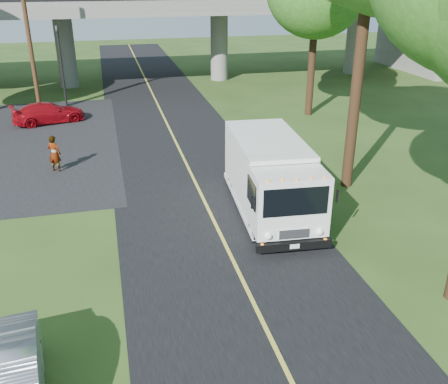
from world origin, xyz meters
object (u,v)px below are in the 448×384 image
object	(u,v)px
utility_pole	(29,39)
step_van	(270,175)
traffic_signal	(60,57)
pedestrian	(54,154)
red_sedan	(49,113)

from	to	relation	value
utility_pole	step_van	size ratio (longest dim) A/B	1.33
traffic_signal	pedestrian	distance (m)	12.63
red_sedan	pedestrian	distance (m)	8.37
traffic_signal	utility_pole	bearing A→B (deg)	-126.87
traffic_signal	red_sedan	size ratio (longest dim) A/B	1.25
traffic_signal	step_van	world-z (taller)	traffic_signal
traffic_signal	pedestrian	bearing A→B (deg)	-89.51
utility_pole	red_sedan	distance (m)	4.56
step_van	pedestrian	bearing A→B (deg)	146.58
red_sedan	traffic_signal	bearing A→B (deg)	-27.44
red_sedan	pedestrian	xyz separation A→B (m)	(0.90, -8.32, 0.24)
step_van	red_sedan	world-z (taller)	step_van
step_van	red_sedan	bearing A→B (deg)	125.94
utility_pole	pedestrian	size ratio (longest dim) A/B	5.31
step_van	utility_pole	bearing A→B (deg)	124.46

